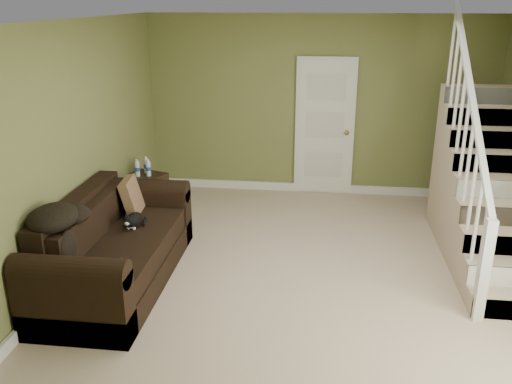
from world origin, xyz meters
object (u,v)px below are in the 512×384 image
(side_table, at_px, (146,194))
(cat, at_px, (133,220))
(banana, at_px, (113,264))
(sofa, at_px, (113,250))

(side_table, relative_size, cat, 1.87)
(banana, bearing_deg, side_table, 71.75)
(side_table, height_order, cat, side_table)
(side_table, height_order, banana, side_table)
(sofa, xyz_separation_m, side_table, (-0.25, 1.86, -0.06))
(side_table, bearing_deg, banana, -78.45)
(cat, relative_size, banana, 2.14)
(banana, bearing_deg, sofa, 82.50)
(sofa, bearing_deg, banana, -67.69)
(sofa, xyz_separation_m, banana, (0.25, -0.61, 0.17))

